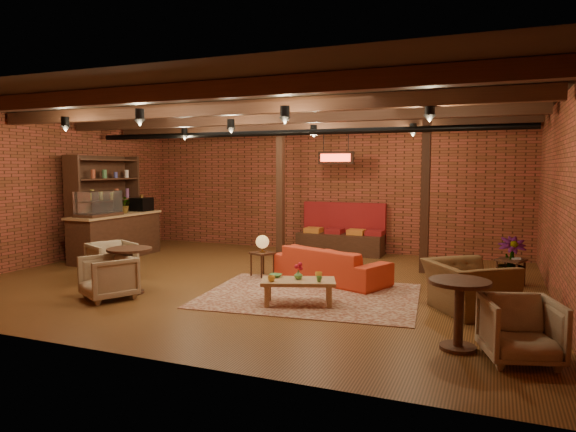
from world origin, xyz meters
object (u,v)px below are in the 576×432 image
at_px(sofa, 331,264).
at_px(side_table_lamp, 262,245).
at_px(armchair_far, 521,327).
at_px(round_table_left, 130,263).
at_px(armchair_a, 112,259).
at_px(round_table_right, 459,303).
at_px(armchair_b, 108,275).
at_px(plant_tall, 513,213).
at_px(coffee_table, 298,282).
at_px(armchair_right, 469,279).
at_px(side_table_book, 511,261).

height_order(sofa, side_table_lamp, side_table_lamp).
bearing_deg(armchair_far, round_table_left, 154.88).
xyz_separation_m(armchair_a, armchair_far, (7.00, -1.66, -0.00)).
bearing_deg(armchair_far, sofa, 119.07).
bearing_deg(round_table_left, sofa, 36.66).
bearing_deg(round_table_right, armchair_a, 166.60).
relative_size(sofa, round_table_left, 2.87).
height_order(armchair_b, plant_tall, plant_tall).
bearing_deg(coffee_table, sofa, 90.12).
height_order(sofa, plant_tall, plant_tall).
height_order(coffee_table, round_table_right, round_table_right).
distance_m(armchair_right, round_table_right, 1.66).
height_order(side_table_book, plant_tall, plant_tall).
height_order(sofa, armchair_b, armchair_b).
bearing_deg(sofa, round_table_left, 58.53).
height_order(armchair_b, round_table_right, round_table_right).
xyz_separation_m(side_table_lamp, round_table_left, (-1.50, -2.06, -0.10)).
bearing_deg(sofa, armchair_a, 41.06).
height_order(round_table_right, plant_tall, plant_tall).
relative_size(coffee_table, side_table_book, 2.18).
bearing_deg(armchair_a, sofa, -43.81).
distance_m(armchair_a, armchair_b, 1.53).
bearing_deg(armchair_b, armchair_right, 43.03).
bearing_deg(coffee_table, armchair_b, -164.45).
bearing_deg(coffee_table, plant_tall, 40.69).
xyz_separation_m(armchair_far, plant_tall, (0.00, 3.94, 0.92)).
height_order(side_table_book, armchair_far, armchair_far).
bearing_deg(sofa, armchair_b, 62.72).
bearing_deg(side_table_lamp, coffee_table, -50.54).
bearing_deg(sofa, side_table_lamp, 24.80).
relative_size(side_table_lamp, plant_tall, 0.31).
xyz_separation_m(sofa, round_table_left, (-2.86, -2.13, 0.20)).
relative_size(sofa, side_table_lamp, 2.72).
xyz_separation_m(armchair_right, plant_tall, (0.62, 2.14, 0.81)).
relative_size(coffee_table, armchair_b, 1.63).
bearing_deg(round_table_left, side_table_lamp, 53.98).
relative_size(round_table_left, armchair_right, 0.67).
distance_m(coffee_table, armchair_right, 2.53).
bearing_deg(round_table_left, coffee_table, 7.93).
xyz_separation_m(armchair_b, plant_tall, (6.05, 3.48, 0.93)).
bearing_deg(side_table_book, armchair_a, -162.14).
bearing_deg(coffee_table, armchair_a, 174.59).
bearing_deg(armchair_b, armchair_a, 157.83).
distance_m(coffee_table, plant_tall, 4.19).
bearing_deg(armchair_right, round_table_right, 144.39).
bearing_deg(armchair_b, coffee_table, 44.68).
height_order(side_table_lamp, round_table_right, round_table_right).
height_order(coffee_table, round_table_left, round_table_left).
relative_size(round_table_left, plant_tall, 0.29).
bearing_deg(coffee_table, armchair_far, -22.60).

